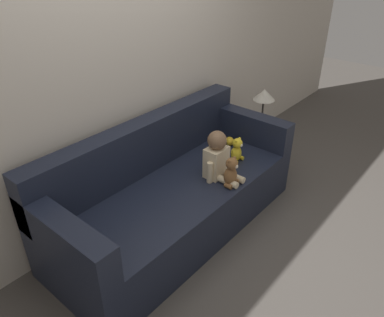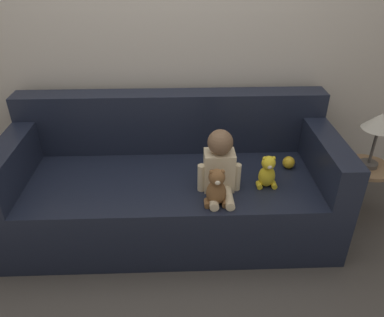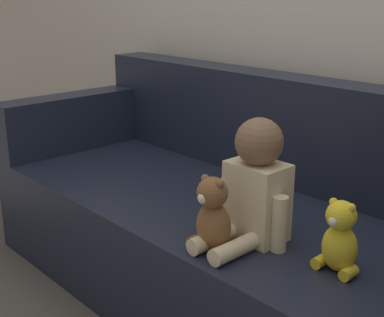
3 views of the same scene
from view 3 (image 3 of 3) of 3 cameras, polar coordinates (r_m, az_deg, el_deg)
ground_plane at (r=2.30m, az=3.34°, el=-14.73°), size 12.00×12.00×0.00m
couch at (r=2.18m, az=4.50°, el=-7.11°), size 2.19×0.89×0.89m
person_baby at (r=1.72m, az=6.66°, el=-3.15°), size 0.27×0.32×0.40m
teddy_bear_brown at (r=1.66m, az=2.23°, el=-6.21°), size 0.14×0.11×0.24m
plush_toy_side at (r=1.60m, az=15.48°, el=-8.23°), size 0.13×0.10×0.22m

